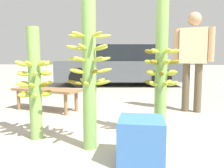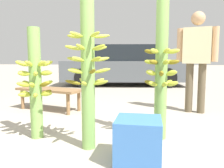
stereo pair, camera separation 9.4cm
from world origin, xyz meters
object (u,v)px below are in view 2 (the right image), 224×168
object	(u,v)px
banana_stalk_right	(161,67)
produce_crate	(138,141)
vendor_person	(197,53)
market_bench	(50,91)
banana_stalk_left	(35,82)
parked_car	(126,66)
banana_stalk_center	(88,66)

from	to	relation	value
banana_stalk_right	produce_crate	size ratio (longest dim) A/B	4.19
vendor_person	produce_crate	world-z (taller)	vendor_person
vendor_person	market_bench	size ratio (longest dim) A/B	1.28
banana_stalk_left	banana_stalk_right	size ratio (longest dim) A/B	0.77
banana_stalk_right	market_bench	bearing A→B (deg)	149.47
parked_car	produce_crate	distance (m)	6.21
parked_car	produce_crate	bearing A→B (deg)	178.82
banana_stalk_left	banana_stalk_center	size ratio (longest dim) A/B	0.76
market_bench	vendor_person	bearing A→B (deg)	21.59
banana_stalk_right	vendor_person	distance (m)	1.57
banana_stalk_left	produce_crate	size ratio (longest dim) A/B	3.21
banana_stalk_left	vendor_person	size ratio (longest dim) A/B	0.74
vendor_person	parked_car	size ratio (longest dim) A/B	0.37
market_bench	produce_crate	bearing A→B (deg)	-30.89
vendor_person	market_bench	xyz separation A→B (m)	(-2.59, -0.28, -0.69)
vendor_person	market_bench	bearing A→B (deg)	21.03
banana_stalk_center	banana_stalk_right	bearing A→B (deg)	29.84
banana_stalk_left	vendor_person	xyz separation A→B (m)	(2.08, 1.65, 0.37)
banana_stalk_right	market_bench	world-z (taller)	banana_stalk_right
banana_stalk_center	vendor_person	size ratio (longest dim) A/B	0.97
banana_stalk_right	market_bench	distance (m)	2.30
banana_stalk_left	market_bench	bearing A→B (deg)	110.00
market_bench	parked_car	world-z (taller)	parked_car
banana_stalk_right	market_bench	xyz separation A→B (m)	(-1.93, 1.14, -0.49)
banana_stalk_left	parked_car	bearing A→B (deg)	86.00
parked_car	produce_crate	world-z (taller)	parked_car
banana_stalk_right	vendor_person	world-z (taller)	vendor_person
banana_stalk_right	vendor_person	bearing A→B (deg)	65.32
banana_stalk_right	vendor_person	xyz separation A→B (m)	(0.65, 1.42, 0.19)
banana_stalk_center	parked_car	size ratio (longest dim) A/B	0.36
banana_stalk_right	vendor_person	size ratio (longest dim) A/B	0.97
market_bench	produce_crate	world-z (taller)	same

